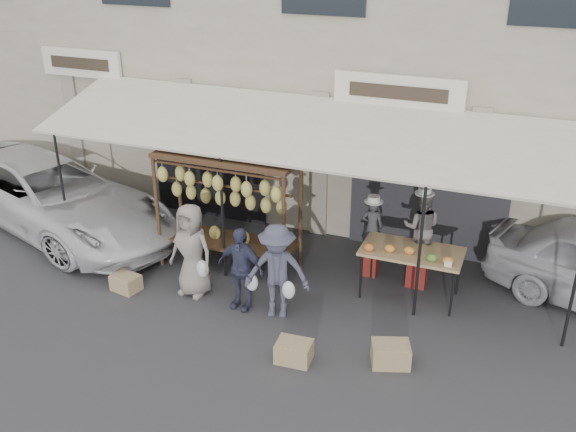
% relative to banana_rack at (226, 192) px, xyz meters
% --- Properties ---
extents(ground_plane, '(90.00, 90.00, 0.00)m').
position_rel_banana_rack_xyz_m(ground_plane, '(1.05, -1.41, -1.57)').
color(ground_plane, '#2D2D30').
extents(shophouse, '(24.00, 6.15, 7.30)m').
position_rel_banana_rack_xyz_m(shophouse, '(1.05, 5.08, 2.08)').
color(shophouse, '#AAA48E').
rests_on(shophouse, ground_plane).
extents(awning, '(10.00, 2.35, 2.92)m').
position_rel_banana_rack_xyz_m(awning, '(1.06, 0.86, 1.00)').
color(awning, silver).
rests_on(awning, ground_plane).
extents(banana_rack, '(2.60, 0.90, 2.24)m').
position_rel_banana_rack_xyz_m(banana_rack, '(0.00, 0.00, 0.00)').
color(banana_rack, '#3C2916').
rests_on(banana_rack, ground_plane).
extents(produce_table, '(1.70, 0.90, 1.04)m').
position_rel_banana_rack_xyz_m(produce_table, '(3.33, 0.25, -0.70)').
color(produce_table, '#A3835A').
rests_on(produce_table, ground_plane).
extents(vendor_left, '(0.42, 0.30, 1.08)m').
position_rel_banana_rack_xyz_m(vendor_left, '(2.50, 0.80, -0.62)').
color(vendor_left, '#36373A').
rests_on(vendor_left, stool_left).
extents(vendor_right, '(0.71, 0.59, 1.33)m').
position_rel_banana_rack_xyz_m(vendor_right, '(3.39, 0.73, -0.42)').
color(vendor_right, slate).
rests_on(vendor_right, stool_right).
extents(customer_left, '(0.88, 0.63, 1.68)m').
position_rel_banana_rack_xyz_m(customer_left, '(-0.19, -0.99, -0.73)').
color(customer_left, gray).
rests_on(customer_left, ground_plane).
extents(customer_mid, '(0.90, 0.46, 1.47)m').
position_rel_banana_rack_xyz_m(customer_mid, '(0.78, -1.09, -0.83)').
color(customer_mid, '#343852').
rests_on(customer_mid, ground_plane).
extents(customer_right, '(1.18, 0.85, 1.64)m').
position_rel_banana_rack_xyz_m(customer_right, '(1.44, -1.10, -0.75)').
color(customer_right, '#404253').
rests_on(customer_right, ground_plane).
extents(stool_left, '(0.34, 0.34, 0.41)m').
position_rel_banana_rack_xyz_m(stool_left, '(2.50, 0.80, -1.36)').
color(stool_left, maroon).
rests_on(stool_left, ground_plane).
extents(stool_right, '(0.36, 0.36, 0.48)m').
position_rel_banana_rack_xyz_m(stool_right, '(3.39, 0.73, -1.33)').
color(stool_right, maroon).
rests_on(stool_right, ground_plane).
extents(crate_near_a, '(0.55, 0.43, 0.31)m').
position_rel_banana_rack_xyz_m(crate_near_a, '(2.14, -2.13, -1.41)').
color(crate_near_a, tan).
rests_on(crate_near_a, ground_plane).
extents(crate_near_b, '(0.66, 0.58, 0.33)m').
position_rel_banana_rack_xyz_m(crate_near_b, '(3.49, -1.68, -1.40)').
color(crate_near_b, tan).
rests_on(crate_near_b, ground_plane).
extents(crate_far, '(0.53, 0.44, 0.29)m').
position_rel_banana_rack_xyz_m(crate_far, '(-1.35, -1.36, -1.43)').
color(crate_far, tan).
rests_on(crate_far, ground_plane).
extents(van, '(5.38, 3.70, 2.05)m').
position_rel_banana_rack_xyz_m(van, '(-4.58, 0.46, -0.54)').
color(van, silver).
rests_on(van, ground_plane).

